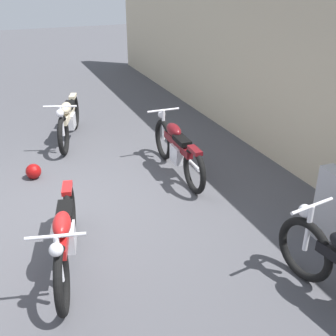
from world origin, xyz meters
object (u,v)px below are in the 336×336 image
at_px(motorcycle_maroon, 177,149).
at_px(motorcycle_cream, 69,119).
at_px(motorcycle_red, 65,236).
at_px(helmet, 33,171).

bearing_deg(motorcycle_maroon, motorcycle_cream, 34.54).
relative_size(motorcycle_cream, motorcycle_red, 1.01).
bearing_deg(helmet, motorcycle_red, 2.94).
bearing_deg(helmet, motorcycle_cream, 148.77).
bearing_deg(motorcycle_cream, motorcycle_red, 8.42).
height_order(motorcycle_maroon, motorcycle_cream, motorcycle_cream).
height_order(helmet, motorcycle_maroon, motorcycle_maroon).
bearing_deg(motorcycle_maroon, helmet, 73.68).
distance_m(motorcycle_maroon, motorcycle_red, 2.78).
bearing_deg(motorcycle_cream, motorcycle_maroon, 52.18).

